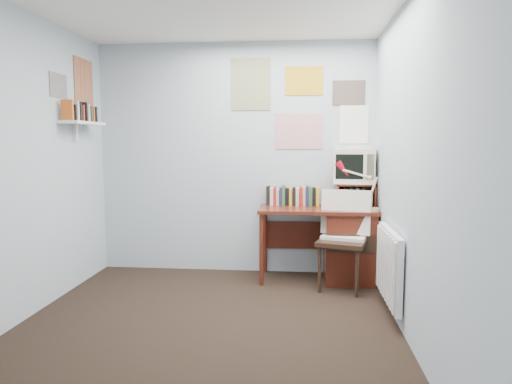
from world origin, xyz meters
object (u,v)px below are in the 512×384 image
at_px(desk_chair, 342,242).
at_px(desk_lamp, 374,189).
at_px(desk, 343,242).
at_px(wall_shelf, 83,123).
at_px(radiator, 390,266).
at_px(crt_tv, 354,164).
at_px(tv_riser, 355,195).

height_order(desk_chair, desk_lamp, desk_lamp).
distance_m(desk, desk_chair, 0.31).
height_order(desk_lamp, wall_shelf, wall_shelf).
relative_size(desk_chair, radiator, 1.18).
distance_m(desk_lamp, crt_tv, 0.41).
distance_m(desk, desk_lamp, 0.66).
xyz_separation_m(tv_riser, radiator, (0.17, -1.04, -0.47)).
height_order(crt_tv, wall_shelf, wall_shelf).
bearing_deg(desk_lamp, crt_tv, 103.08).
height_order(desk_lamp, crt_tv, crt_tv).
height_order(desk_lamp, tv_riser, desk_lamp).
xyz_separation_m(desk, wall_shelf, (-2.57, -0.38, 1.21)).
bearing_deg(wall_shelf, tv_riser, 10.32).
xyz_separation_m(desk_chair, radiator, (0.33, -0.62, -0.05)).
distance_m(desk_lamp, wall_shelf, 2.92).
xyz_separation_m(desk_chair, wall_shelf, (-2.53, -0.07, 1.15)).
xyz_separation_m(desk, desk_chair, (-0.04, -0.30, 0.07)).
bearing_deg(tv_riser, desk, -137.04).
bearing_deg(crt_tv, desk, -123.06).
bearing_deg(desk_chair, radiator, -45.08).
distance_m(desk, crt_tv, 0.82).
height_order(desk_lamp, radiator, desk_lamp).
distance_m(desk_chair, radiator, 0.71).
height_order(desk_chair, tv_riser, tv_riser).
height_order(desk, radiator, desk).
distance_m(tv_riser, crt_tv, 0.32).
relative_size(desk, crt_tv, 2.91).
relative_size(crt_tv, wall_shelf, 0.66).
height_order(radiator, wall_shelf, wall_shelf).
relative_size(desk_lamp, crt_tv, 1.07).
distance_m(crt_tv, wall_shelf, 2.76).
bearing_deg(radiator, desk_lamp, 91.51).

